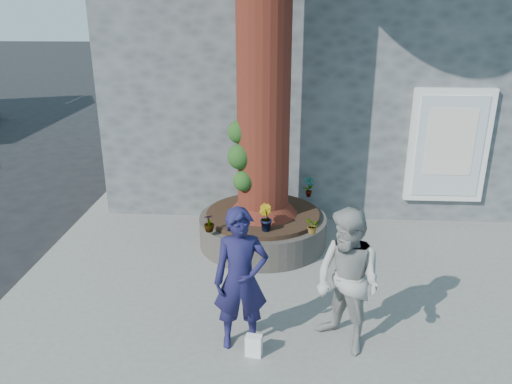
{
  "coord_description": "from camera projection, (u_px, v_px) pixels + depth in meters",
  "views": [
    {
      "loc": [
        1.15,
        -6.29,
        4.2
      ],
      "look_at": [
        0.7,
        1.63,
        1.25
      ],
      "focal_mm": 35.0,
      "sensor_mm": 36.0,
      "label": 1
    }
  ],
  "objects": [
    {
      "name": "ground",
      "position": [
        203.0,
        308.0,
        7.41
      ],
      "size": [
        120.0,
        120.0,
        0.0
      ],
      "primitive_type": "plane",
      "color": "black",
      "rests_on": "ground"
    },
    {
      "name": "pavement",
      "position": [
        302.0,
        273.0,
        8.24
      ],
      "size": [
        9.0,
        8.0,
        0.12
      ],
      "primitive_type": "cube",
      "color": "slate",
      "rests_on": "ground"
    },
    {
      "name": "yellow_line",
      "position": [
        35.0,
        269.0,
        8.51
      ],
      "size": [
        0.1,
        30.0,
        0.01
      ],
      "primitive_type": "cube",
      "color": "yellow",
      "rests_on": "ground"
    },
    {
      "name": "stone_shop",
      "position": [
        338.0,
        50.0,
        12.91
      ],
      "size": [
        10.3,
        8.3,
        6.3
      ],
      "color": "#4B4F50",
      "rests_on": "ground"
    },
    {
      "name": "planter",
      "position": [
        263.0,
        228.0,
        9.1
      ],
      "size": [
        2.3,
        2.3,
        0.6
      ],
      "color": "black",
      "rests_on": "pavement"
    },
    {
      "name": "man",
      "position": [
        241.0,
        280.0,
        6.12
      ],
      "size": [
        0.74,
        0.54,
        1.87
      ],
      "primitive_type": "imported",
      "rotation": [
        0.0,
        0.0,
        0.14
      ],
      "color": "#18163E",
      "rests_on": "pavement"
    },
    {
      "name": "woman",
      "position": [
        348.0,
        282.0,
        6.08
      ],
      "size": [
        1.13,
        1.15,
        1.87
      ],
      "primitive_type": "imported",
      "rotation": [
        0.0,
        0.0,
        -0.84
      ],
      "color": "#9D9C96",
      "rests_on": "pavement"
    },
    {
      "name": "shopping_bag",
      "position": [
        254.0,
        346.0,
        6.18
      ],
      "size": [
        0.22,
        0.15,
        0.28
      ],
      "primitive_type": "cube",
      "rotation": [
        0.0,
        0.0,
        -0.15
      ],
      "color": "white",
      "rests_on": "pavement"
    },
    {
      "name": "plant_a",
      "position": [
        309.0,
        187.0,
        9.67
      ],
      "size": [
        0.26,
        0.23,
        0.41
      ],
      "primitive_type": "imported",
      "rotation": [
        0.0,
        0.0,
        0.49
      ],
      "color": "gray",
      "rests_on": "planter"
    },
    {
      "name": "plant_b",
      "position": [
        265.0,
        218.0,
        8.2
      ],
      "size": [
        0.34,
        0.34,
        0.45
      ],
      "primitive_type": "imported",
      "rotation": [
        0.0,
        0.0,
        2.3
      ],
      "color": "gray",
      "rests_on": "planter"
    },
    {
      "name": "plant_c",
      "position": [
        209.0,
        223.0,
        8.19
      ],
      "size": [
        0.22,
        0.22,
        0.31
      ],
      "primitive_type": "imported",
      "rotation": [
        0.0,
        0.0,
        3.47
      ],
      "color": "gray",
      "rests_on": "planter"
    },
    {
      "name": "plant_d",
      "position": [
        313.0,
        226.0,
        8.1
      ],
      "size": [
        0.28,
        0.29,
        0.27
      ],
      "primitive_type": "imported",
      "rotation": [
        0.0,
        0.0,
        4.98
      ],
      "color": "gray",
      "rests_on": "planter"
    }
  ]
}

